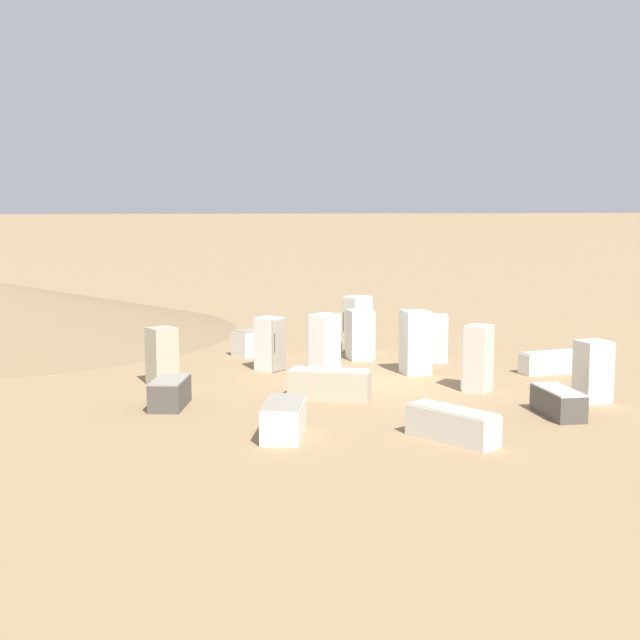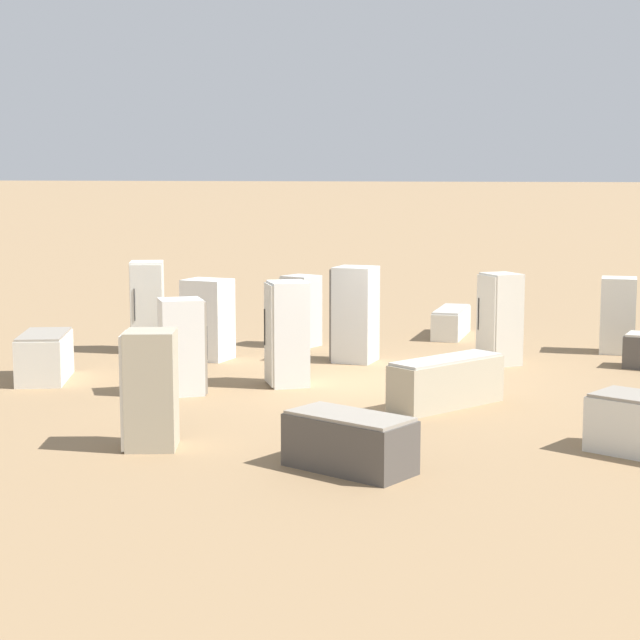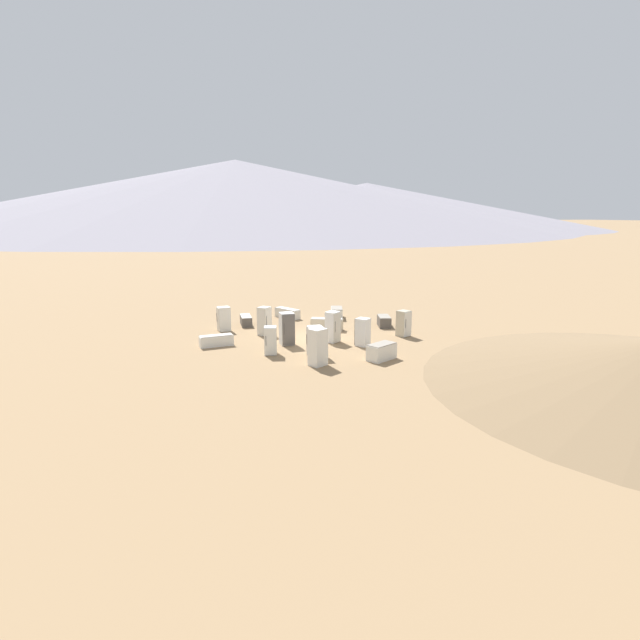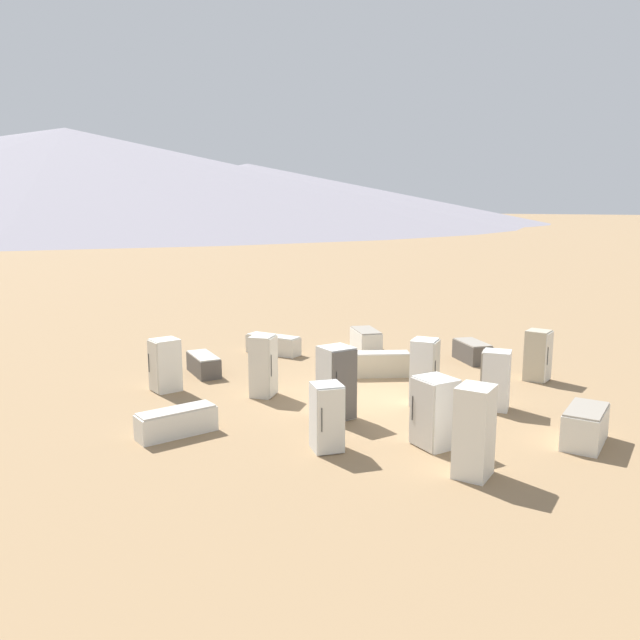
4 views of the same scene
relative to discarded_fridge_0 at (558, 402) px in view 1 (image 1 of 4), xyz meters
name	(u,v)px [view 1 (image 1 of 4)]	position (x,y,z in m)	size (l,w,h in m)	color
ground_plane	(364,384)	(-3.18, 4.28, -0.30)	(1000.00, 1000.00, 0.00)	#937551
discarded_fridge_0	(558,402)	(0.00, 0.00, 0.00)	(0.69, 1.61, 0.61)	#4C4742
discarded_fridge_1	(162,356)	(-8.23, 5.38, 0.43)	(0.85, 0.85, 1.47)	#B2A88E
discarded_fridge_2	(170,393)	(-8.18, 2.74, 0.03)	(1.07, 1.61, 0.66)	#4C4742
discarded_fridge_3	(360,335)	(-2.30, 7.93, 0.44)	(0.74, 0.79, 1.48)	white
discarded_fridge_4	(436,338)	(-0.25, 7.01, 0.40)	(0.71, 0.75, 1.41)	silver
discarded_fridge_5	(324,345)	(-3.95, 5.54, 0.54)	(0.89, 0.89, 1.68)	white
discarded_fridge_6	(357,324)	(-2.00, 9.44, 0.56)	(0.95, 0.89, 1.73)	silver
discarded_fridge_7	(257,342)	(-5.17, 9.39, 0.09)	(1.64, 1.35, 0.79)	silver
discarded_fridge_8	(284,419)	(-6.12, -0.43, 0.06)	(1.18, 1.73, 0.72)	silver
discarded_fridge_9	(329,384)	(-4.47, 2.72, 0.06)	(1.98, 1.34, 0.72)	#B2A88E
discarded_fridge_10	(478,358)	(-0.67, 2.89, 0.52)	(0.87, 0.87, 1.64)	beige
discarded_fridge_11	(452,425)	(-2.98, -1.44, 0.02)	(1.47, 1.97, 0.65)	beige
discarded_fridge_12	(270,344)	(-5.22, 6.73, 0.44)	(0.88, 0.89, 1.48)	white
discarded_fridge_13	(415,342)	(-1.45, 5.37, 0.56)	(0.74, 0.78, 1.73)	silver
discarded_fridge_14	(551,362)	(2.21, 4.65, -0.01)	(1.80, 0.78, 0.60)	silver
discarded_fridge_15	(593,371)	(1.47, 1.14, 0.42)	(0.80, 0.73, 1.44)	silver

